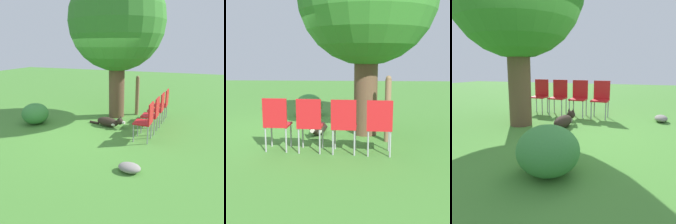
% 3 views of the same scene
% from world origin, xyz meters
% --- Properties ---
extents(ground_plane, '(30.00, 30.00, 0.00)m').
position_xyz_m(ground_plane, '(0.00, 0.00, 0.00)').
color(ground_plane, '#478433').
extents(oak_tree, '(2.97, 2.97, 4.51)m').
position_xyz_m(oak_tree, '(0.27, 1.40, 2.98)').
color(oak_tree, brown).
rests_on(oak_tree, ground_plane).
extents(dog, '(1.20, 0.39, 0.38)m').
position_xyz_m(dog, '(0.41, 0.36, 0.14)').
color(dog, '#2D231C').
rests_on(dog, ground_plane).
extents(fence_post, '(0.13, 0.13, 1.35)m').
position_xyz_m(fence_post, '(0.86, 1.83, 0.68)').
color(fence_post, '#846647').
rests_on(fence_post, ground_plane).
extents(red_chair_0, '(0.44, 0.46, 0.99)m').
position_xyz_m(red_chair_0, '(1.63, -0.26, 0.57)').
color(red_chair_0, red).
rests_on(red_chair_0, ground_plane).
extents(red_chair_1, '(0.44, 0.46, 0.99)m').
position_xyz_m(red_chair_1, '(1.69, 0.36, 0.57)').
color(red_chair_1, red).
rests_on(red_chair_1, ground_plane).
extents(red_chair_2, '(0.44, 0.46, 0.99)m').
position_xyz_m(red_chair_2, '(1.74, 0.98, 0.57)').
color(red_chair_2, red).
rests_on(red_chair_2, ground_plane).
extents(red_chair_3, '(0.44, 0.46, 0.99)m').
position_xyz_m(red_chair_3, '(1.79, 1.60, 0.57)').
color(red_chair_3, red).
rests_on(red_chair_3, ground_plane).
extents(garden_rock, '(0.44, 0.30, 0.17)m').
position_xyz_m(garden_rock, '(1.65, -1.78, 0.09)').
color(garden_rock, gray).
rests_on(garden_rock, ground_plane).
extents(low_shrub, '(0.80, 0.80, 0.64)m').
position_xyz_m(low_shrub, '(-1.82, -0.18, 0.32)').
color(low_shrub, '#3D843D').
rests_on(low_shrub, ground_plane).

